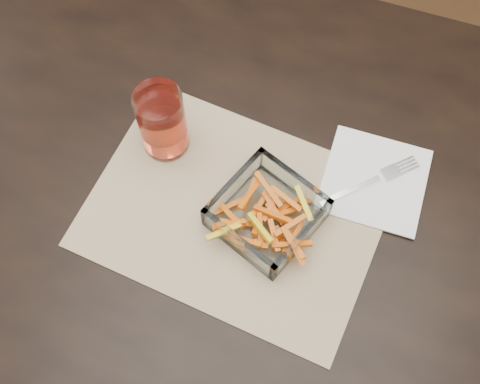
# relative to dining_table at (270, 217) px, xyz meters

# --- Properties ---
(dining_table) EXTENTS (1.60, 0.90, 0.75)m
(dining_table) POSITION_rel_dining_table_xyz_m (0.00, 0.00, 0.00)
(dining_table) COLOR black
(dining_table) RESTS_ON ground
(placemat) EXTENTS (0.48, 0.37, 0.00)m
(placemat) POSITION_rel_dining_table_xyz_m (-0.05, -0.04, 0.09)
(placemat) COLOR tan
(placemat) RESTS_ON dining_table
(glass_bowl) EXTENTS (0.19, 0.19, 0.06)m
(glass_bowl) POSITION_rel_dining_table_xyz_m (0.00, -0.04, 0.11)
(glass_bowl) COLOR white
(glass_bowl) RESTS_ON placemat
(tumbler) EXTENTS (0.08, 0.08, 0.13)m
(tumbler) POSITION_rel_dining_table_xyz_m (-0.20, 0.04, 0.15)
(tumbler) COLOR white
(tumbler) RESTS_ON placemat
(napkin) EXTENTS (0.16, 0.16, 0.00)m
(napkin) POSITION_rel_dining_table_xyz_m (0.15, 0.08, 0.09)
(napkin) COLOR white
(napkin) RESTS_ON placemat
(fork) EXTENTS (0.14, 0.13, 0.00)m
(fork) POSITION_rel_dining_table_xyz_m (0.15, 0.08, 0.10)
(fork) COLOR silver
(fork) RESTS_ON napkin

